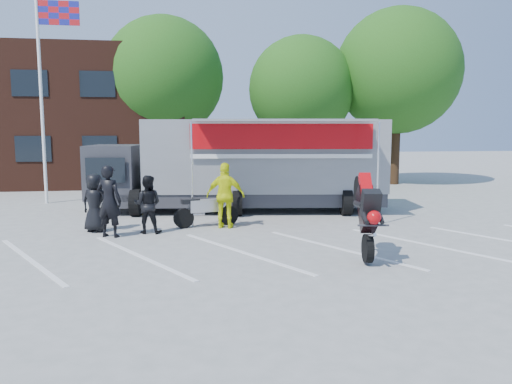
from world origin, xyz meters
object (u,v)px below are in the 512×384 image
object	(u,v)px
tree_mid	(301,89)
tree_left	(164,77)
transporter_truck	(251,211)
spectator_leather_a	(95,203)
stunt_bike_rider	(361,256)
flagpole	(47,73)
spectator_leather_c	(147,204)
spectator_hivis	(226,196)
parked_motorcycle	(207,227)
spectator_leather_b	(109,201)
tree_right	(398,71)

from	to	relation	value
tree_mid	tree_left	bearing A→B (deg)	171.87
transporter_truck	tree_mid	bearing A→B (deg)	72.16
spectator_leather_a	tree_mid	bearing A→B (deg)	-104.11
tree_mid	transporter_truck	xyz separation A→B (m)	(-3.76, -8.05, -4.94)
spectator_leather_a	transporter_truck	bearing A→B (deg)	-124.95
tree_left	stunt_bike_rider	world-z (taller)	tree_left
flagpole	spectator_leather_c	size ratio (longest dim) A/B	4.88
spectator_hivis	flagpole	bearing A→B (deg)	-26.59
parked_motorcycle	spectator_leather_b	world-z (taller)	spectator_leather_b
tree_right	transporter_truck	size ratio (longest dim) A/B	0.90
spectator_leather_c	spectator_hivis	distance (m)	2.28
spectator_leather_a	flagpole	bearing A→B (deg)	-42.48
flagpole	tree_left	distance (m)	7.37
spectator_hivis	spectator_leather_b	bearing A→B (deg)	30.29
spectator_leather_b	tree_left	bearing A→B (deg)	-71.61
tree_left	tree_right	world-z (taller)	tree_right
flagpole	parked_motorcycle	world-z (taller)	flagpole
tree_right	spectator_leather_c	distance (m)	17.10
tree_right	spectator_leather_c	xyz separation A→B (m)	(-12.16, -10.90, -5.06)
stunt_bike_rider	spectator_leather_b	distance (m)	6.80
flagpole	transporter_truck	world-z (taller)	flagpole
tree_left	spectator_leather_a	world-z (taller)	tree_left
flagpole	spectator_leather_c	distance (m)	8.69
transporter_truck	stunt_bike_rider	size ratio (longest dim) A/B	4.86
tree_mid	parked_motorcycle	size ratio (longest dim) A/B	3.77
transporter_truck	parked_motorcycle	distance (m)	3.16
tree_mid	stunt_bike_rider	xyz separation A→B (m)	(-2.14, -14.80, -4.94)
tree_left	spectator_leather_b	xyz separation A→B (m)	(-1.15, -12.76, -4.58)
tree_mid	spectator_leather_a	xyz separation A→B (m)	(-8.66, -10.98, -4.11)
transporter_truck	spectator_leather_c	xyz separation A→B (m)	(-3.40, -3.35, 0.82)
transporter_truck	spectator_leather_c	distance (m)	4.84
spectator_hivis	transporter_truck	bearing A→B (deg)	-94.64
flagpole	tree_left	bearing A→B (deg)	54.72
tree_left	tree_right	size ratio (longest dim) A/B	0.95
tree_left	spectator_leather_a	size ratio (longest dim) A/B	5.18
tree_mid	spectator_leather_b	xyz separation A→B (m)	(-8.15, -11.76, -3.96)
parked_motorcycle	stunt_bike_rider	bearing A→B (deg)	-154.38
tree_mid	parked_motorcycle	distance (m)	13.01
stunt_bike_rider	spectator_leather_c	xyz separation A→B (m)	(-5.02, 3.40, 0.82)
tree_mid	tree_right	xyz separation A→B (m)	(5.00, -0.50, 0.93)
tree_right	spectator_hivis	world-z (taller)	tree_right
flagpole	stunt_bike_rider	distance (m)	14.30
tree_right	transporter_truck	world-z (taller)	tree_right
tree_mid	stunt_bike_rider	bearing A→B (deg)	-98.24
spectator_leather_a	spectator_leather_c	bearing A→B (deg)	-171.36
parked_motorcycle	spectator_leather_b	size ratio (longest dim) A/B	1.03
tree_mid	stunt_bike_rider	size ratio (longest dim) A/B	3.67
parked_motorcycle	spectator_leather_c	size ratio (longest dim) A/B	1.24
tree_left	spectator_hivis	size ratio (longest dim) A/B	4.45
tree_left	spectator_leather_a	xyz separation A→B (m)	(-1.66, -11.98, -4.73)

